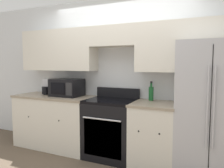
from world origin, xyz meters
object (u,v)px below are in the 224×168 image
object	(u,v)px
microwave	(67,87)
oven_range	(111,128)
refrigerator	(210,109)
bottle	(151,93)

from	to	relation	value
microwave	oven_range	bearing A→B (deg)	-3.42
refrigerator	bottle	world-z (taller)	refrigerator
microwave	refrigerator	bearing A→B (deg)	-0.18
refrigerator	microwave	world-z (taller)	refrigerator
refrigerator	bottle	size ratio (longest dim) A/B	6.04
microwave	bottle	xyz separation A→B (m)	(1.46, 0.14, -0.03)
oven_range	microwave	xyz separation A→B (m)	(-0.87, 0.05, 0.61)
oven_range	bottle	xyz separation A→B (m)	(0.59, 0.19, 0.57)
oven_range	bottle	size ratio (longest dim) A/B	3.68
oven_range	refrigerator	xyz separation A→B (m)	(1.43, 0.04, 0.42)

